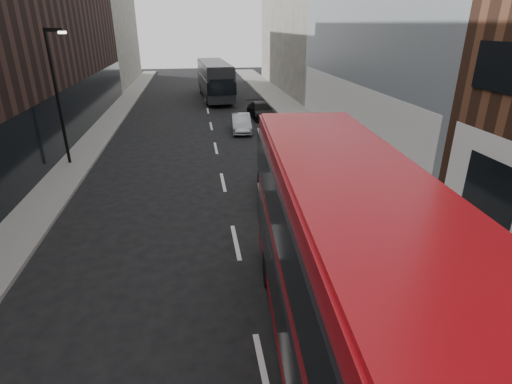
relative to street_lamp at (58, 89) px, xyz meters
name	(u,v)px	position (x,y,z in m)	size (l,w,h in m)	color
sidewalk_right	(308,125)	(15.72, 7.00, -4.11)	(3.00, 80.00, 0.15)	slate
sidewalk_left	(101,132)	(0.22, 7.00, -4.11)	(2.00, 80.00, 0.15)	slate
building_victorian	(300,1)	(19.59, 26.00, 5.48)	(6.50, 24.00, 21.00)	#5F5B53
building_left_mid	(52,28)	(-3.28, 12.00, 2.82)	(5.00, 24.00, 14.00)	black
building_left_far	(107,31)	(-3.28, 34.00, 2.32)	(5.00, 20.00, 13.00)	#5F5B53
street_lamp	(58,89)	(0.00, 0.00, 0.00)	(1.06, 0.22, 7.00)	black
red_bus	(353,284)	(9.85, -16.57, -1.49)	(3.75, 12.16, 4.84)	#9D0911
grey_bus	(215,79)	(9.29, 20.21, -2.19)	(3.33, 11.64, 3.72)	black
car_a	(277,180)	(10.54, -6.00, -3.44)	(1.76, 4.36, 1.49)	black
car_b	(241,123)	(10.34, 6.03, -3.55)	(1.33, 3.81, 1.26)	#94979C
car_c	(261,110)	(12.51, 10.26, -3.55)	(1.78, 4.37, 1.27)	black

